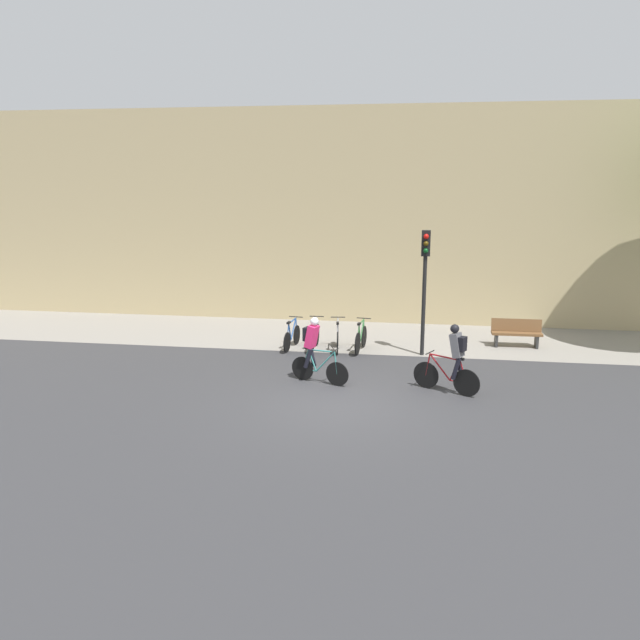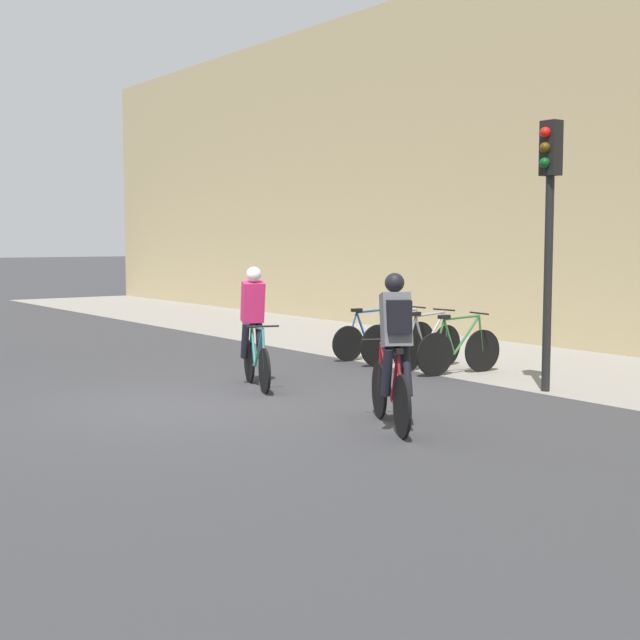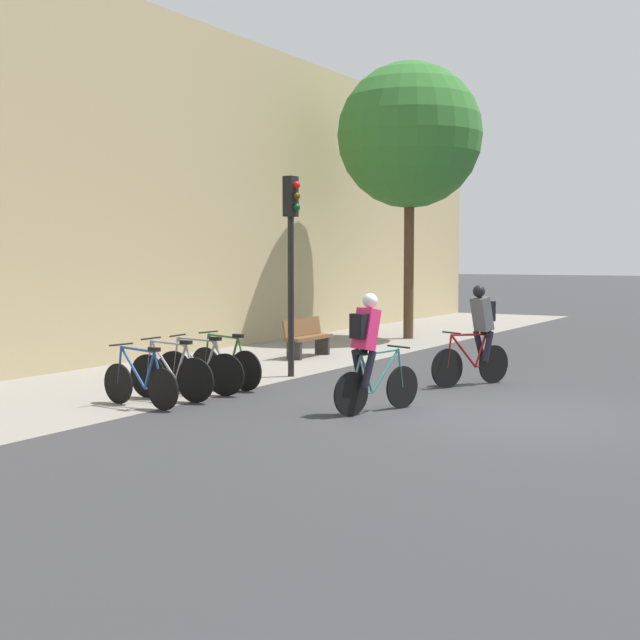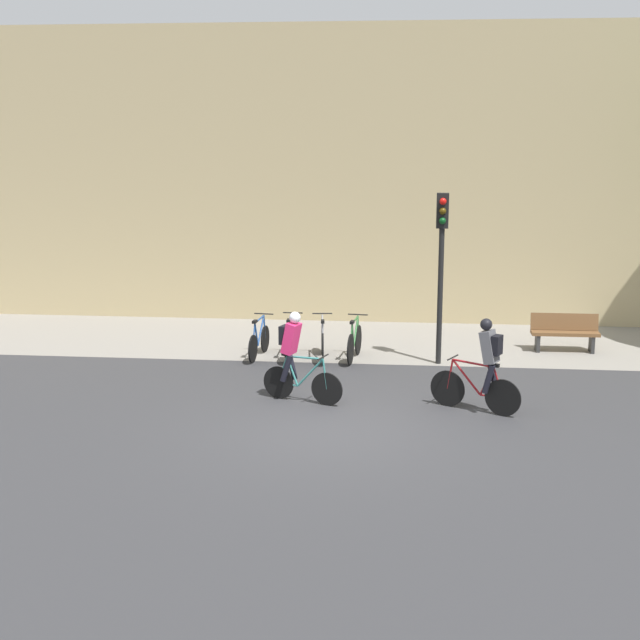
{
  "view_description": "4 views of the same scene",
  "coord_description": "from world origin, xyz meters",
  "px_view_note": "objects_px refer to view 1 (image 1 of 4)",
  "views": [
    {
      "loc": [
        1.72,
        -14.0,
        5.24
      ],
      "look_at": [
        -0.71,
        1.94,
        1.62
      ],
      "focal_mm": 35.0,
      "sensor_mm": 36.0,
      "label": 1
    },
    {
      "loc": [
        10.26,
        -5.29,
        2.15
      ],
      "look_at": [
        -0.88,
        2.86,
        0.91
      ],
      "focal_mm": 50.0,
      "sensor_mm": 36.0,
      "label": 2
    },
    {
      "loc": [
        -12.36,
        -4.18,
        2.29
      ],
      "look_at": [
        0.59,
        3.25,
        1.23
      ],
      "focal_mm": 50.0,
      "sensor_mm": 36.0,
      "label": 3
    },
    {
      "loc": [
        1.31,
        -14.8,
        5.15
      ],
      "look_at": [
        -0.43,
        2.61,
        1.4
      ],
      "focal_mm": 50.0,
      "sensor_mm": 36.0,
      "label": 4
    }
  ],
  "objects_px": {
    "cyclist_pink": "(314,348)",
    "bench": "(516,333)",
    "parked_bike_3": "(361,338)",
    "traffic_light_pole": "(425,270)",
    "cyclist_grey": "(454,357)",
    "parked_bike_1": "(315,336)",
    "parked_bike_2": "(338,337)",
    "parked_bike_0": "(292,336)"
  },
  "relations": [
    {
      "from": "cyclist_pink",
      "to": "traffic_light_pole",
      "type": "relative_size",
      "value": 0.46
    },
    {
      "from": "cyclist_pink",
      "to": "parked_bike_3",
      "type": "distance_m",
      "value": 3.45
    },
    {
      "from": "bench",
      "to": "traffic_light_pole",
      "type": "bearing_deg",
      "value": -154.31
    },
    {
      "from": "parked_bike_2",
      "to": "traffic_light_pole",
      "type": "height_order",
      "value": "traffic_light_pole"
    },
    {
      "from": "cyclist_pink",
      "to": "bench",
      "type": "relative_size",
      "value": 1.12
    },
    {
      "from": "parked_bike_1",
      "to": "parked_bike_2",
      "type": "bearing_deg",
      "value": -0.02
    },
    {
      "from": "cyclist_pink",
      "to": "bench",
      "type": "distance_m",
      "value": 7.42
    },
    {
      "from": "parked_bike_2",
      "to": "bench",
      "type": "height_order",
      "value": "parked_bike_2"
    },
    {
      "from": "parked_bike_3",
      "to": "bench",
      "type": "bearing_deg",
      "value": 14.46
    },
    {
      "from": "parked_bike_3",
      "to": "traffic_light_pole",
      "type": "distance_m",
      "value": 2.93
    },
    {
      "from": "parked_bike_0",
      "to": "parked_bike_1",
      "type": "distance_m",
      "value": 0.73
    },
    {
      "from": "cyclist_grey",
      "to": "parked_bike_1",
      "type": "height_order",
      "value": "cyclist_grey"
    },
    {
      "from": "parked_bike_0",
      "to": "traffic_light_pole",
      "type": "bearing_deg",
      "value": -2.49
    },
    {
      "from": "traffic_light_pole",
      "to": "bench",
      "type": "distance_m",
      "value": 3.97
    },
    {
      "from": "parked_bike_2",
      "to": "parked_bike_3",
      "type": "xyz_separation_m",
      "value": [
        0.73,
        0.0,
        -0.0
      ]
    },
    {
      "from": "cyclist_grey",
      "to": "parked_bike_2",
      "type": "bearing_deg",
      "value": 132.55
    },
    {
      "from": "cyclist_pink",
      "to": "parked_bike_1",
      "type": "relative_size",
      "value": 1.05
    },
    {
      "from": "cyclist_pink",
      "to": "parked_bike_2",
      "type": "distance_m",
      "value": 3.32
    },
    {
      "from": "cyclist_grey",
      "to": "parked_bike_1",
      "type": "distance_m",
      "value": 5.51
    },
    {
      "from": "cyclist_pink",
      "to": "traffic_light_pole",
      "type": "xyz_separation_m",
      "value": [
        2.86,
        3.09,
        1.68
      ]
    },
    {
      "from": "parked_bike_3",
      "to": "bench",
      "type": "relative_size",
      "value": 1.04
    },
    {
      "from": "cyclist_grey",
      "to": "parked_bike_0",
      "type": "relative_size",
      "value": 1.1
    },
    {
      "from": "cyclist_pink",
      "to": "parked_bike_0",
      "type": "bearing_deg",
      "value": 110.77
    },
    {
      "from": "parked_bike_2",
      "to": "parked_bike_3",
      "type": "relative_size",
      "value": 1.03
    },
    {
      "from": "parked_bike_2",
      "to": "traffic_light_pole",
      "type": "bearing_deg",
      "value": -3.9
    },
    {
      "from": "cyclist_pink",
      "to": "cyclist_grey",
      "type": "height_order",
      "value": "cyclist_grey"
    },
    {
      "from": "parked_bike_1",
      "to": "cyclist_grey",
      "type": "bearing_deg",
      "value": -41.79
    },
    {
      "from": "bench",
      "to": "cyclist_pink",
      "type": "bearing_deg",
      "value": -142.28
    },
    {
      "from": "parked_bike_0",
      "to": "parked_bike_2",
      "type": "height_order",
      "value": "parked_bike_2"
    },
    {
      "from": "parked_bike_1",
      "to": "bench",
      "type": "height_order",
      "value": "parked_bike_1"
    },
    {
      "from": "bench",
      "to": "parked_bike_3",
      "type": "bearing_deg",
      "value": -165.54
    },
    {
      "from": "parked_bike_0",
      "to": "bench",
      "type": "height_order",
      "value": "parked_bike_0"
    },
    {
      "from": "parked_bike_0",
      "to": "bench",
      "type": "bearing_deg",
      "value": 10.1
    },
    {
      "from": "parked_bike_1",
      "to": "parked_bike_3",
      "type": "relative_size",
      "value": 1.02
    },
    {
      "from": "parked_bike_3",
      "to": "parked_bike_1",
      "type": "bearing_deg",
      "value": 180.0
    },
    {
      "from": "parked_bike_2",
      "to": "parked_bike_1",
      "type": "bearing_deg",
      "value": 179.98
    },
    {
      "from": "parked_bike_0",
      "to": "bench",
      "type": "xyz_separation_m",
      "value": [
        7.1,
        1.26,
        0.08
      ]
    },
    {
      "from": "cyclist_grey",
      "to": "bench",
      "type": "bearing_deg",
      "value": 65.2
    },
    {
      "from": "parked_bike_3",
      "to": "traffic_light_pole",
      "type": "xyz_separation_m",
      "value": [
        1.9,
        -0.18,
        2.22
      ]
    },
    {
      "from": "parked_bike_0",
      "to": "parked_bike_2",
      "type": "distance_m",
      "value": 1.47
    },
    {
      "from": "parked_bike_1",
      "to": "parked_bike_2",
      "type": "distance_m",
      "value": 0.73
    },
    {
      "from": "parked_bike_2",
      "to": "parked_bike_3",
      "type": "bearing_deg",
      "value": 0.02
    }
  ]
}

